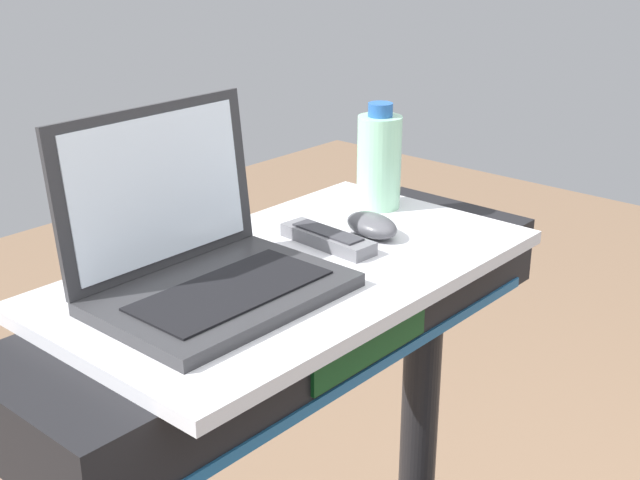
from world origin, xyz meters
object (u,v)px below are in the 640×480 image
object	(u,v)px
water_bottle	(379,160)
tv_remote	(328,239)
laptop	(201,258)
computer_mouse	(372,225)

from	to	relation	value
water_bottle	tv_remote	size ratio (longest dim) A/B	1.09
laptop	water_bottle	xyz separation A→B (m)	(0.43, 0.04, 0.03)
laptop	computer_mouse	size ratio (longest dim) A/B	3.14
water_bottle	tv_remote	bearing A→B (deg)	-164.41
laptop	water_bottle	bearing A→B (deg)	4.80
water_bottle	tv_remote	distance (m)	0.21
computer_mouse	water_bottle	distance (m)	0.15
computer_mouse	water_bottle	size ratio (longest dim) A/B	0.56
laptop	computer_mouse	bearing A→B (deg)	-7.42
computer_mouse	tv_remote	size ratio (longest dim) A/B	0.61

